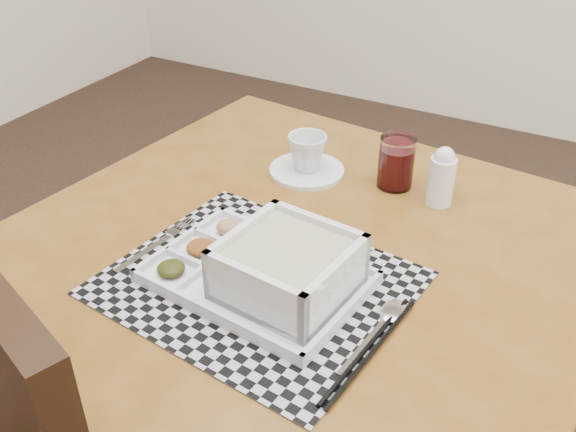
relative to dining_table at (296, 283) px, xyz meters
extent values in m
cube|color=#5A3810|center=(0.00, 0.00, 0.05)|extent=(1.05, 1.05, 0.04)
cylinder|color=#5A3810|center=(-0.38, 0.47, -0.30)|extent=(0.05, 0.05, 0.68)
cylinder|color=#5A3810|center=(0.47, 0.38, -0.30)|extent=(0.05, 0.05, 0.68)
cube|color=#5A3810|center=(0.04, 0.41, 0.00)|extent=(0.82, 0.12, 0.08)
cube|color=#5A3810|center=(-0.41, 0.04, 0.00)|extent=(0.12, 0.82, 0.08)
cube|color=#5A3810|center=(0.41, -0.04, 0.00)|extent=(0.12, 0.82, 0.08)
cube|color=black|center=(-0.12, -0.49, 0.11)|extent=(0.45, 0.19, 0.51)
cube|color=#9C9CA3|center=(-0.01, -0.11, 0.07)|extent=(0.48, 0.42, 0.00)
cube|color=silver|center=(-0.01, -0.11, 0.08)|extent=(0.34, 0.25, 0.01)
cube|color=silver|center=(0.00, -0.01, 0.09)|extent=(0.32, 0.04, 0.01)
cube|color=silver|center=(-0.02, -0.22, 0.09)|extent=(0.32, 0.04, 0.01)
cube|color=silver|center=(-0.17, -0.09, 0.09)|extent=(0.03, 0.22, 0.01)
cube|color=silver|center=(0.14, -0.13, 0.09)|extent=(0.03, 0.22, 0.01)
cube|color=silver|center=(-0.09, -0.10, 0.09)|extent=(0.03, 0.20, 0.01)
cube|color=silver|center=(-0.13, -0.13, 0.09)|extent=(0.08, 0.02, 0.01)
cube|color=silver|center=(-0.12, -0.06, 0.09)|extent=(0.08, 0.02, 0.01)
ellipsoid|color=black|center=(-0.13, -0.17, 0.10)|extent=(0.04, 0.04, 0.02)
ellipsoid|color=#4A210C|center=(-0.12, -0.10, 0.10)|extent=(0.05, 0.05, 0.02)
ellipsoid|color=brown|center=(-0.12, -0.03, 0.10)|extent=(0.04, 0.04, 0.02)
cube|color=silver|center=(0.05, -0.11, 0.09)|extent=(0.19, 0.19, 0.01)
cube|color=silver|center=(0.05, -0.03, 0.13)|extent=(0.18, 0.03, 0.08)
cube|color=silver|center=(0.04, -0.20, 0.13)|extent=(0.18, 0.03, 0.08)
cube|color=silver|center=(-0.04, -0.11, 0.13)|extent=(0.03, 0.18, 0.08)
cube|color=silver|center=(0.13, -0.12, 0.13)|extent=(0.03, 0.18, 0.08)
cube|color=tan|center=(0.05, -0.11, 0.12)|extent=(0.17, 0.17, 0.07)
cube|color=silver|center=(-0.21, -0.14, 0.08)|extent=(0.03, 0.12, 0.00)
cube|color=silver|center=(-0.21, -0.06, 0.08)|extent=(0.02, 0.02, 0.00)
cube|color=silver|center=(-0.21, -0.03, 0.08)|extent=(0.01, 0.04, 0.00)
cube|color=silver|center=(-0.21, -0.03, 0.08)|extent=(0.01, 0.04, 0.00)
cube|color=silver|center=(-0.20, -0.03, 0.08)|extent=(0.01, 0.04, 0.00)
cube|color=silver|center=(-0.19, -0.04, 0.08)|extent=(0.01, 0.04, 0.00)
cube|color=silver|center=(0.19, -0.17, 0.08)|extent=(0.02, 0.12, 0.00)
ellipsoid|color=silver|center=(0.20, -0.08, 0.08)|extent=(0.04, 0.06, 0.01)
cylinder|color=black|center=(0.19, -0.17, 0.08)|extent=(0.03, 0.24, 0.01)
cylinder|color=black|center=(0.20, -0.17, 0.08)|extent=(0.03, 0.24, 0.01)
cylinder|color=silver|center=(-0.10, 0.24, 0.08)|extent=(0.15, 0.15, 0.01)
imported|color=silver|center=(-0.10, 0.24, 0.12)|extent=(0.09, 0.09, 0.07)
cylinder|color=white|center=(0.07, 0.28, 0.12)|extent=(0.07, 0.07, 0.10)
cylinder|color=#41050B|center=(0.07, 0.28, 0.11)|extent=(0.06, 0.06, 0.08)
cylinder|color=silver|center=(0.16, 0.25, 0.12)|extent=(0.05, 0.05, 0.09)
sphere|color=silver|center=(0.16, 0.25, 0.17)|extent=(0.04, 0.04, 0.04)
camera|label=1|loc=(0.40, -0.77, 0.70)|focal=40.00mm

